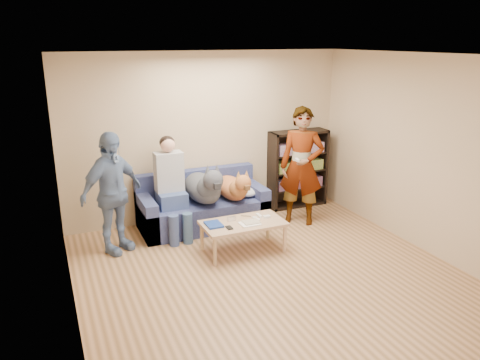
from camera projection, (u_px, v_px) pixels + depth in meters
name	position (u px, v px, depth m)	size (l,w,h in m)	color
ground	(280.00, 285.00, 5.49)	(5.00, 5.00, 0.00)	olive
ceiling	(287.00, 56.00, 4.73)	(5.00, 5.00, 0.00)	white
wall_back	(207.00, 136.00, 7.30)	(4.50, 4.50, 0.00)	tan
wall_front	(475.00, 285.00, 2.91)	(4.50, 4.50, 0.00)	tan
wall_left	(66.00, 207.00, 4.26)	(5.00, 5.00, 0.00)	tan
wall_right	(439.00, 159.00, 5.96)	(5.00, 5.00, 0.00)	tan
blanket	(248.00, 192.00, 7.23)	(0.36, 0.30, 0.12)	#B9B8BE
person_standing_right	(302.00, 166.00, 7.10)	(0.66, 0.43, 1.81)	gray
person_standing_left	(112.00, 193.00, 6.13)	(0.96, 0.40, 1.64)	#6881A6
held_controller	(297.00, 160.00, 6.80)	(0.04, 0.12, 0.03)	silver
notebook_blue	(214.00, 224.00, 6.13)	(0.20, 0.26, 0.03)	navy
papers	(250.00, 224.00, 6.17)	(0.26, 0.20, 0.01)	white
magazine	(251.00, 222.00, 6.19)	(0.22, 0.17, 0.01)	#B0A38D
camera_silver	(231.00, 219.00, 6.29)	(0.11, 0.06, 0.05)	silver
controller_a	(259.00, 216.00, 6.43)	(0.04, 0.13, 0.03)	white
controller_b	(267.00, 217.00, 6.39)	(0.09, 0.06, 0.03)	white
headphone_cup_a	(257.00, 220.00, 6.29)	(0.07, 0.07, 0.02)	white
headphone_cup_b	(255.00, 218.00, 6.36)	(0.07, 0.07, 0.02)	silver
pen_orange	(247.00, 226.00, 6.09)	(0.01, 0.01, 0.14)	orange
pen_black	(246.00, 216.00, 6.44)	(0.01, 0.01, 0.14)	black
wallet	(229.00, 228.00, 6.03)	(0.07, 0.12, 0.01)	black
sofa	(202.00, 208.00, 7.15)	(1.90, 0.85, 0.82)	#515B93
person_seated	(171.00, 183.00, 6.71)	(0.40, 0.73, 1.47)	#455199
dog_gray	(204.00, 187.00, 6.89)	(0.47, 1.28, 0.68)	#474950
dog_tan	(233.00, 187.00, 7.03)	(0.38, 1.15, 0.55)	#BB6A39
coffee_table	(243.00, 225.00, 6.25)	(1.10, 0.60, 0.42)	tan
bookshelf	(297.00, 167.00, 7.92)	(1.00, 0.34, 1.30)	black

